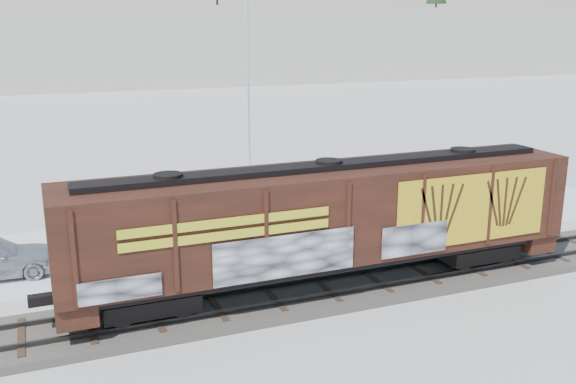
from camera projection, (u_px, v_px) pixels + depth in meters
name	position (u px, v px, depth m)	size (l,w,h in m)	color
ground	(324.00, 295.00, 22.84)	(500.00, 500.00, 0.00)	white
rail_track	(324.00, 291.00, 22.80)	(50.00, 3.40, 0.43)	#59544C
parking_strip	(255.00, 233.00, 29.56)	(40.00, 8.00, 0.03)	white
hillside	(62.00, 1.00, 144.54)	(360.00, 110.00, 93.00)	white
hopper_railcar	(328.00, 217.00, 22.14)	(18.22, 3.06, 4.36)	black
flagpole	(251.00, 115.00, 33.32)	(2.30, 0.90, 12.60)	silver
car_white	(257.00, 228.00, 27.60)	(1.73, 4.96, 1.63)	silver
car_dark	(409.00, 208.00, 31.09)	(1.81, 4.46, 1.30)	#202328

